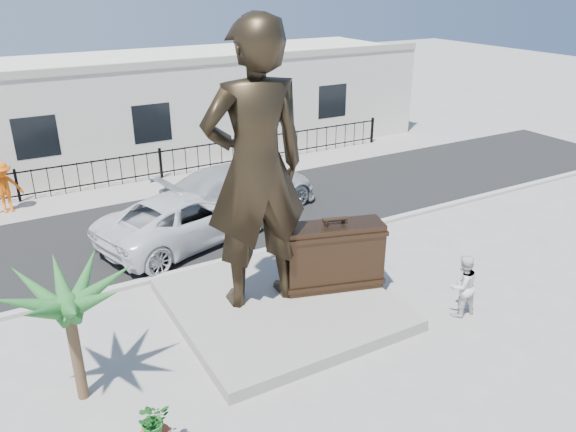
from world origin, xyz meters
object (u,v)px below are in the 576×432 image
object	(u,v)px
statue	(255,169)
tourist	(462,286)
suitcase	(334,256)
car_white	(187,217)

from	to	relation	value
statue	tourist	bearing A→B (deg)	152.67
statue	suitcase	world-z (taller)	statue
tourist	car_white	bearing A→B (deg)	-56.81
suitcase	car_white	world-z (taller)	suitcase
statue	suitcase	xyz separation A→B (m)	(1.97, -0.45, -2.56)
car_white	statue	bearing A→B (deg)	164.25
suitcase	car_white	bearing A→B (deg)	129.29
statue	car_white	size ratio (longest dim) A/B	1.18
statue	tourist	xyz separation A→B (m)	(4.25, -2.76, -2.93)
statue	car_white	world-z (taller)	statue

